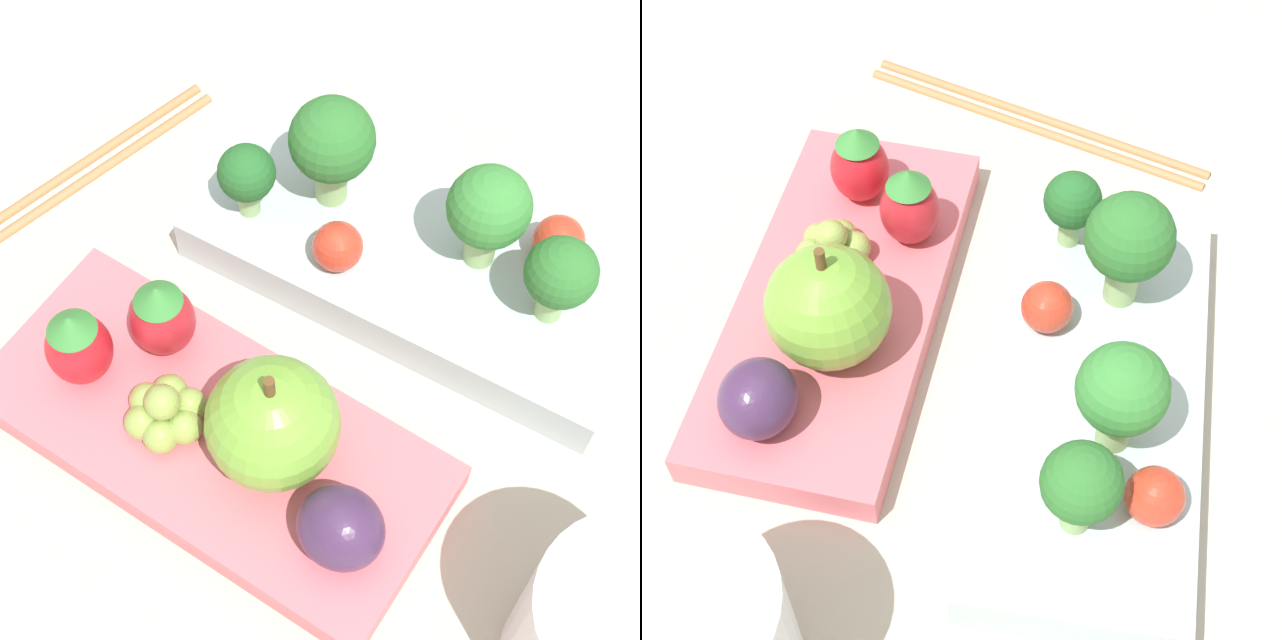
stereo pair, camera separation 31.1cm
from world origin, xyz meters
The scene contains 15 objects.
ground_plane centered at (0.00, 0.00, 0.00)m, with size 4.00×4.00×0.00m, color #BCB29E.
bento_box_savoury centered at (0.01, 0.07, 0.01)m, with size 0.23×0.12×0.03m.
bento_box_fruit centered at (-0.01, -0.07, 0.01)m, with size 0.22×0.11×0.02m.
broccoli_floret_0 centered at (-0.04, 0.07, 0.07)m, with size 0.04×0.04×0.06m.
broccoli_floret_1 centered at (0.08, 0.07, 0.06)m, with size 0.03×0.03×0.05m.
broccoli_floret_2 centered at (0.04, 0.08, 0.06)m, with size 0.04×0.04×0.06m.
broccoli_floret_3 centered at (-0.07, 0.04, 0.05)m, with size 0.03×0.03×0.04m.
cherry_tomato_0 centered at (-0.02, 0.04, 0.04)m, with size 0.02×0.02×0.02m.
cherry_tomato_1 centered at (0.07, 0.10, 0.04)m, with size 0.03×0.03×0.03m.
apple centered at (0.02, -0.06, 0.05)m, with size 0.06×0.06×0.07m.
strawberry_0 centered at (-0.06, -0.04, 0.04)m, with size 0.03×0.03×0.05m.
strawberry_1 centered at (-0.08, -0.08, 0.04)m, with size 0.03×0.03×0.05m.
plum centered at (0.07, -0.07, 0.04)m, with size 0.04×0.04×0.03m.
grape_cluster centered at (-0.03, -0.08, 0.03)m, with size 0.04×0.04×0.03m.
chopsticks_pair centered at (-0.17, -0.01, 0.00)m, with size 0.05×0.21×0.01m.
Camera 1 is at (0.15, -0.20, 0.46)m, focal length 60.00 mm.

